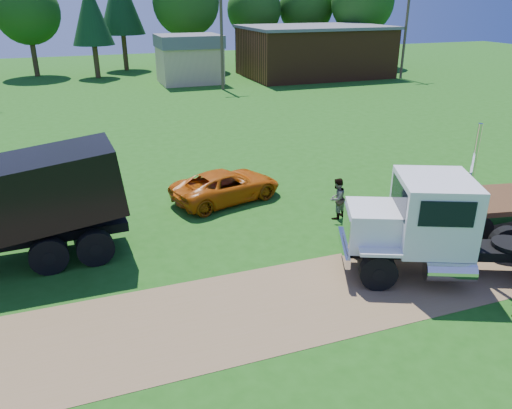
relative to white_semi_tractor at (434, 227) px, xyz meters
name	(u,v)px	position (x,y,z in m)	size (l,w,h in m)	color
ground	(361,287)	(-2.49, -0.03, -1.63)	(140.00, 140.00, 0.00)	#1C5212
dirt_track	(361,287)	(-2.49, -0.03, -1.62)	(120.00, 4.20, 0.01)	brown
white_semi_tractor	(434,227)	(0.00, 0.00, 0.00)	(7.97, 5.30, 4.77)	black
orange_pickup	(226,186)	(-4.30, 8.15, -0.96)	(2.23, 4.85, 1.35)	#C25309
spectator_b	(337,199)	(-0.73, 4.82, -0.79)	(0.82, 0.64, 1.68)	#999999
brick_building	(314,51)	(15.51, 39.97, 1.03)	(15.40, 10.40, 5.30)	brown
tan_shed	(189,58)	(1.51, 39.97, 0.79)	(6.20, 5.40, 4.70)	tan
utility_poles	(222,38)	(3.51, 34.97, 3.08)	(42.20, 0.28, 9.00)	#463C27
tree_row	(142,6)	(-1.42, 49.38, 5.61)	(58.84, 12.82, 11.78)	#352315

